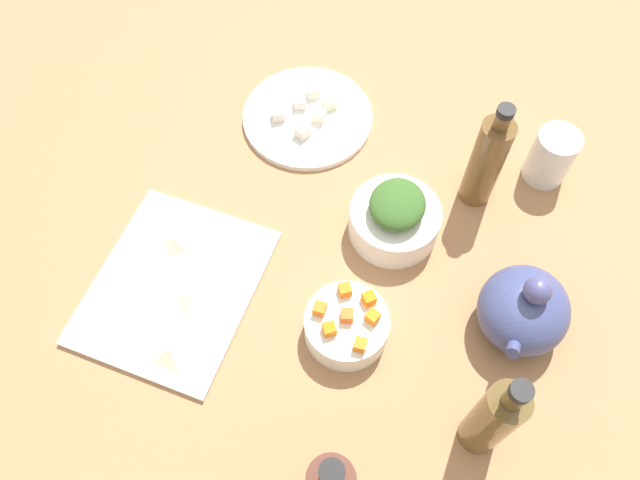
{
  "coord_description": "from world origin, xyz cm",
  "views": [
    {
      "loc": [
        43.97,
        20.01,
        94.76
      ],
      "look_at": [
        0.0,
        0.0,
        8.0
      ],
      "focal_mm": 34.9,
      "sensor_mm": 36.0,
      "label": 1
    }
  ],
  "objects_px": {
    "cutting_board": "(174,287)",
    "plate_tofu": "(308,117)",
    "bowl_carrots": "(346,326)",
    "drinking_glass_0": "(551,156)",
    "bottle_2": "(493,418)",
    "bowl_greens": "(394,221)",
    "bottle_0": "(487,161)",
    "teapot": "(524,310)"
  },
  "relations": [
    {
      "from": "bowl_greens",
      "to": "bottle_0",
      "type": "relative_size",
      "value": 0.67
    },
    {
      "from": "bottle_0",
      "to": "bottle_2",
      "type": "bearing_deg",
      "value": 18.14
    },
    {
      "from": "bowl_greens",
      "to": "teapot",
      "type": "bearing_deg",
      "value": 71.34
    },
    {
      "from": "plate_tofu",
      "to": "teapot",
      "type": "bearing_deg",
      "value": 62.87
    },
    {
      "from": "plate_tofu",
      "to": "drinking_glass_0",
      "type": "height_order",
      "value": "drinking_glass_0"
    },
    {
      "from": "cutting_board",
      "to": "drinking_glass_0",
      "type": "distance_m",
      "value": 0.68
    },
    {
      "from": "cutting_board",
      "to": "plate_tofu",
      "type": "relative_size",
      "value": 1.23
    },
    {
      "from": "plate_tofu",
      "to": "drinking_glass_0",
      "type": "distance_m",
      "value": 0.44
    },
    {
      "from": "cutting_board",
      "to": "bowl_greens",
      "type": "relative_size",
      "value": 2.01
    },
    {
      "from": "bowl_greens",
      "to": "bottle_0",
      "type": "height_order",
      "value": "bottle_0"
    },
    {
      "from": "cutting_board",
      "to": "bowl_greens",
      "type": "xyz_separation_m",
      "value": [
        -0.25,
        0.28,
        0.03
      ]
    },
    {
      "from": "cutting_board",
      "to": "bowl_greens",
      "type": "distance_m",
      "value": 0.38
    },
    {
      "from": "bottle_2",
      "to": "teapot",
      "type": "bearing_deg",
      "value": 179.54
    },
    {
      "from": "cutting_board",
      "to": "plate_tofu",
      "type": "height_order",
      "value": "plate_tofu"
    },
    {
      "from": "bowl_greens",
      "to": "bottle_2",
      "type": "relative_size",
      "value": 0.64
    },
    {
      "from": "bottle_2",
      "to": "bowl_carrots",
      "type": "bearing_deg",
      "value": -105.7
    },
    {
      "from": "cutting_board",
      "to": "bottle_0",
      "type": "relative_size",
      "value": 1.34
    },
    {
      "from": "bowl_greens",
      "to": "bowl_carrots",
      "type": "relative_size",
      "value": 1.16
    },
    {
      "from": "cutting_board",
      "to": "bowl_greens",
      "type": "height_order",
      "value": "bowl_greens"
    },
    {
      "from": "bowl_greens",
      "to": "plate_tofu",
      "type": "bearing_deg",
      "value": -124.51
    },
    {
      "from": "cutting_board",
      "to": "drinking_glass_0",
      "type": "relative_size",
      "value": 2.94
    },
    {
      "from": "bowl_carrots",
      "to": "bottle_0",
      "type": "distance_m",
      "value": 0.35
    },
    {
      "from": "bowl_carrots",
      "to": "drinking_glass_0",
      "type": "relative_size",
      "value": 1.26
    },
    {
      "from": "teapot",
      "to": "bowl_greens",
      "type": "bearing_deg",
      "value": -108.66
    },
    {
      "from": "bowl_carrots",
      "to": "bottle_2",
      "type": "distance_m",
      "value": 0.25
    },
    {
      "from": "plate_tofu",
      "to": "bottle_2",
      "type": "distance_m",
      "value": 0.64
    },
    {
      "from": "bottle_2",
      "to": "drinking_glass_0",
      "type": "bearing_deg",
      "value": -176.35
    },
    {
      "from": "bowl_greens",
      "to": "bottle_2",
      "type": "height_order",
      "value": "bottle_2"
    },
    {
      "from": "bowl_carrots",
      "to": "teapot",
      "type": "distance_m",
      "value": 0.27
    },
    {
      "from": "bottle_0",
      "to": "drinking_glass_0",
      "type": "xyz_separation_m",
      "value": [
        -0.09,
        0.1,
        -0.05
      ]
    },
    {
      "from": "teapot",
      "to": "bottle_2",
      "type": "height_order",
      "value": "bottle_2"
    },
    {
      "from": "cutting_board",
      "to": "bottle_2",
      "type": "xyz_separation_m",
      "value": [
        0.02,
        0.52,
        0.09
      ]
    },
    {
      "from": "cutting_board",
      "to": "teapot",
      "type": "height_order",
      "value": "teapot"
    },
    {
      "from": "drinking_glass_0",
      "to": "teapot",
      "type": "bearing_deg",
      "value": 6.19
    },
    {
      "from": "cutting_board",
      "to": "teapot",
      "type": "xyz_separation_m",
      "value": [
        -0.17,
        0.52,
        0.05
      ]
    },
    {
      "from": "bowl_carrots",
      "to": "bottle_0",
      "type": "relative_size",
      "value": 0.58
    },
    {
      "from": "bottle_0",
      "to": "teapot",
      "type": "bearing_deg",
      "value": 32.22
    },
    {
      "from": "bottle_0",
      "to": "plate_tofu",
      "type": "bearing_deg",
      "value": -95.49
    },
    {
      "from": "plate_tofu",
      "to": "bowl_greens",
      "type": "height_order",
      "value": "bowl_greens"
    },
    {
      "from": "bottle_2",
      "to": "bowl_greens",
      "type": "bearing_deg",
      "value": -138.8
    },
    {
      "from": "cutting_board",
      "to": "teapot",
      "type": "distance_m",
      "value": 0.55
    },
    {
      "from": "bottle_0",
      "to": "drinking_glass_0",
      "type": "height_order",
      "value": "bottle_0"
    }
  ]
}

